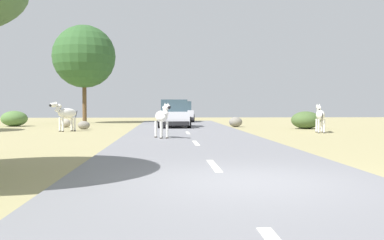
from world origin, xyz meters
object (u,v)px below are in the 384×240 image
object	(u,v)px
zebra_1	(320,115)
car_1	(174,114)
zebra_3	(66,114)
rock_3	(84,125)
tree_4	(84,57)
rock_1	(65,123)
car_0	(181,112)
bush_0	(306,120)
bush_2	(14,119)
zebra_0	(162,117)
rock_2	(236,122)

from	to	relation	value
zebra_1	car_1	xyz separation A→B (m)	(-7.48, 5.76, -0.05)
zebra_3	rock_3	xyz separation A→B (m)	(0.54, 2.25, -0.73)
tree_4	rock_1	xyz separation A→B (m)	(0.08, -7.16, -5.10)
car_0	rock_3	world-z (taller)	car_0
bush_0	bush_2	world-z (taller)	bush_0
zebra_0	rock_1	world-z (taller)	zebra_0
zebra_3	rock_1	bearing A→B (deg)	-32.49
zebra_0	car_1	size ratio (longest dim) A/B	0.34
car_1	bush_2	world-z (taller)	car_1
tree_4	rock_3	world-z (taller)	tree_4
zebra_0	rock_1	distance (m)	12.34
bush_2	rock_3	bearing A→B (deg)	-36.85
zebra_1	car_1	bearing A→B (deg)	152.30
rock_3	bush_0	bearing A→B (deg)	-0.98
bush_0	rock_2	distance (m)	4.69
zebra_1	zebra_0	bearing A→B (deg)	-143.76
car_1	rock_3	size ratio (longest dim) A/B	6.05
zebra_0	tree_4	bearing A→B (deg)	-90.48
car_0	car_1	bearing A→B (deg)	83.18
bush_2	rock_1	bearing A→B (deg)	-23.77
zebra_1	bush_2	world-z (taller)	zebra_1
car_0	bush_0	bearing A→B (deg)	120.04
tree_4	rock_3	bearing A→B (deg)	-79.85
zebra_3	bush_0	distance (m)	14.08
zebra_0	bush_0	distance (m)	11.73
car_1	tree_4	size ratio (longest dim) A/B	0.55
car_1	tree_4	distance (m)	11.56
zebra_0	bush_2	bearing A→B (deg)	-70.71
car_1	car_0	bearing A→B (deg)	-95.06
zebra_0	rock_2	size ratio (longest dim) A/B	1.70
rock_2	bush_2	bearing A→B (deg)	173.58
zebra_0	zebra_1	world-z (taller)	zebra_0
zebra_1	car_1	distance (m)	9.44
rock_1	zebra_0	bearing A→B (deg)	-58.88
car_1	zebra_0	bearing A→B (deg)	85.67
tree_4	rock_1	world-z (taller)	tree_4
tree_4	rock_2	world-z (taller)	tree_4
car_0	bush_0	xyz separation A→B (m)	(7.23, -11.43, -0.32)
bush_2	rock_1	distance (m)	4.17
tree_4	rock_3	xyz separation A→B (m)	(1.71, -9.56, -5.13)
bush_0	rock_2	bearing A→B (deg)	145.98
tree_4	bush_0	world-z (taller)	tree_4
zebra_3	car_0	world-z (taller)	car_0
zebra_0	car_1	bearing A→B (deg)	-114.29
rock_1	rock_2	xyz separation A→B (m)	(11.13, -0.00, 0.05)
zebra_1	rock_3	xyz separation A→B (m)	(-12.87, 4.12, -0.66)
tree_4	car_0	bearing A→B (deg)	11.77
zebra_1	zebra_3	bearing A→B (deg)	-178.05
zebra_3	car_1	world-z (taller)	car_1
tree_4	bush_0	bearing A→B (deg)	-32.97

